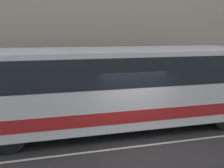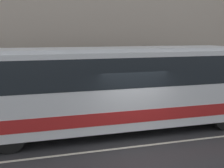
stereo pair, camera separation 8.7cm
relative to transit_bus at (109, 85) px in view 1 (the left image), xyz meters
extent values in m
plane|color=#2D2D30|center=(0.55, -1.84, -1.86)|extent=(60.00, 60.00, 0.00)
cube|color=gray|center=(0.55, 3.28, -1.78)|extent=(60.00, 2.25, 0.16)
cube|color=#2D2B28|center=(0.55, 4.39, -0.46)|extent=(60.00, 0.06, 2.80)
cube|color=beige|center=(0.55, -1.84, -1.86)|extent=(54.00, 0.14, 0.01)
cube|color=silver|center=(-0.01, 0.00, -0.09)|extent=(12.28, 2.54, 2.83)
cube|color=#B21E1E|center=(-0.01, 0.00, -0.96)|extent=(12.22, 2.57, 0.45)
cube|color=black|center=(-0.01, 0.00, 0.60)|extent=(11.91, 2.56, 1.08)
cube|color=silver|center=(-0.01, 0.00, 1.38)|extent=(10.44, 2.16, 0.12)
cylinder|color=black|center=(4.53, 1.11, -1.33)|extent=(1.06, 0.28, 1.06)
cylinder|color=black|center=(-3.75, -1.11, -1.33)|extent=(1.06, 0.28, 1.06)
cylinder|color=black|center=(-3.75, 1.11, -1.33)|extent=(1.06, 0.28, 1.06)
cylinder|color=#333338|center=(-1.97, 3.76, -1.05)|extent=(0.36, 0.36, 1.30)
sphere|color=tan|center=(-1.97, 3.76, -0.28)|extent=(0.24, 0.24, 0.24)
camera|label=1|loc=(-3.59, -11.29, 1.98)|focal=50.00mm
camera|label=2|loc=(-3.51, -11.31, 1.98)|focal=50.00mm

